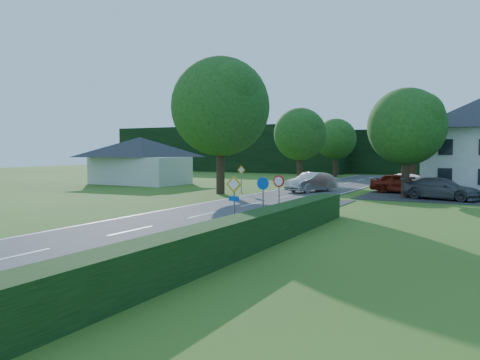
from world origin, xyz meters
The scene contains 29 objects.
ground centered at (0.00, 0.00, 0.00)m, with size 160.00×160.00×0.00m, color #304F16.
road centered at (0.00, 20.00, 0.02)m, with size 7.00×80.00×0.04m, color #3D3D40.
footpath centered at (4.95, 2.00, 0.02)m, with size 1.50×44.00×0.04m, color black.
parking_pad centered at (12.00, 33.00, 0.02)m, with size 14.00×16.00×0.04m, color black.
line_edge_left centered at (-3.25, 20.00, 0.04)m, with size 0.12×80.00×0.01m, color white.
line_edge_right centered at (3.25, 20.00, 0.04)m, with size 0.12×80.00×0.01m, color white.
line_centre centered at (0.00, 20.00, 0.04)m, with size 0.12×80.00×0.01m, color white, non-canonical shape.
guardrail centered at (3.85, -1.00, 0.34)m, with size 0.12×26.00×0.69m, color silver, non-canonical shape.
hedge_right centered at (6.50, 0.00, 0.65)m, with size 1.20×30.00×1.30m, color black.
tree_main centered at (-6.00, 24.00, 5.82)m, with size 9.40×9.40×11.64m, color #174414, non-canonical shape.
tree_left_far centered at (-5.00, 40.00, 4.29)m, with size 7.00×7.00×8.58m, color #174414, non-canonical shape.
tree_right_far centered at (7.00, 42.00, 4.54)m, with size 7.40×7.40×9.09m, color #174414, non-canonical shape.
tree_left_back centered at (-4.50, 52.00, 4.04)m, with size 6.60×6.60×8.07m, color #174414, non-canonical shape.
tree_right_back centered at (6.00, 50.00, 3.78)m, with size 6.20×6.20×7.56m, color #174414, non-canonical shape.
tree_right_mid centered at (8.50, 28.00, 4.29)m, with size 7.00×7.00×8.58m, color #174414, non-canonical shape.
treeline_left centered at (-28.00, 62.00, 4.00)m, with size 44.00×6.00×8.00m, color black.
treeline_right centered at (8.00, 66.00, 3.50)m, with size 30.00×5.00×7.00m, color black.
bungalow_left centered at (-20.00, 30.00, 2.71)m, with size 11.00×6.50×5.20m.
streetlight centered at (8.06, 30.00, 4.46)m, with size 2.03×0.18×8.00m.
sign_priority_right centered at (4.30, 7.98, 1.80)m, with size 0.78×0.09×2.59m.
sign_roundabout centered at (4.30, 10.98, 1.67)m, with size 0.64×0.08×2.37m.
sign_speed_limit centered at (4.30, 12.97, 1.77)m, with size 0.64×0.11×2.37m.
sign_priority_left centered at (-4.50, 24.98, 1.72)m, with size 0.78×0.09×2.44m.
moving_car centered at (0.30, 29.26, 0.90)m, with size 1.82×5.23×1.72m, color #B1B0B4.
motorcycle centered at (-0.21, 36.78, 0.58)m, with size 0.72×2.05×1.08m, color black.
parked_car_red centered at (7.47, 31.78, 0.89)m, with size 2.01×4.99×1.70m, color maroon.
parked_car_silver_a centered at (8.07, 34.10, 0.83)m, with size 1.67×4.78×1.58m, color silver.
parked_car_grey centered at (11.15, 27.71, 0.86)m, with size 2.28×5.62×1.63m, color #4B4B50.
parasol centered at (11.58, 34.26, 1.03)m, with size 2.16×2.20×1.98m, color red.
Camera 1 is at (14.54, -10.29, 3.71)m, focal length 35.00 mm.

